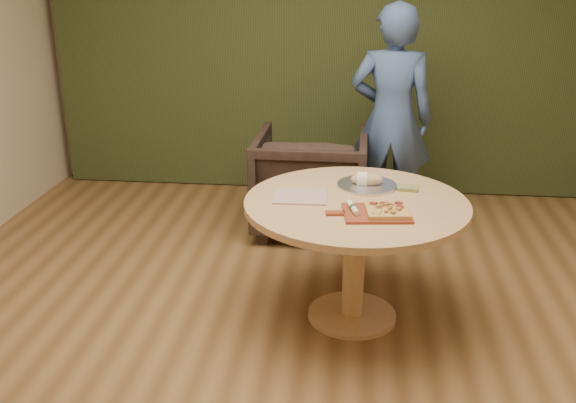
# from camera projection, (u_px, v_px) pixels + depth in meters

# --- Properties ---
(room_shell) EXTENTS (5.04, 6.04, 2.84)m
(room_shell) POSITION_uv_depth(u_px,v_px,m) (283.00, 106.00, 2.89)
(room_shell) COLOR olive
(room_shell) RESTS_ON ground
(curtain) EXTENTS (4.80, 0.14, 2.78)m
(curtain) POSITION_uv_depth(u_px,v_px,m) (322.00, 35.00, 5.59)
(curtain) COLOR #2A3518
(curtain) RESTS_ON ground
(pedestal_table) EXTENTS (1.27, 1.27, 0.75)m
(pedestal_table) POSITION_uv_depth(u_px,v_px,m) (355.00, 224.00, 3.65)
(pedestal_table) COLOR tan
(pedestal_table) RESTS_ON ground
(pizza_paddle) EXTENTS (0.46, 0.32, 0.01)m
(pizza_paddle) POSITION_uv_depth(u_px,v_px,m) (374.00, 213.00, 3.41)
(pizza_paddle) COLOR brown
(pizza_paddle) RESTS_ON pedestal_table
(flatbread_pizza) EXTENTS (0.24, 0.24, 0.04)m
(flatbread_pizza) POSITION_uv_depth(u_px,v_px,m) (387.00, 210.00, 3.39)
(flatbread_pizza) COLOR tan
(flatbread_pizza) RESTS_ON pizza_paddle
(cutlery_roll) EXTENTS (0.07, 0.20, 0.03)m
(cutlery_roll) POSITION_uv_depth(u_px,v_px,m) (353.00, 208.00, 3.42)
(cutlery_roll) COLOR #EEE4CA
(cutlery_roll) RESTS_ON pizza_paddle
(newspaper) EXTENTS (0.31, 0.26, 0.01)m
(newspaper) POSITION_uv_depth(u_px,v_px,m) (300.00, 197.00, 3.65)
(newspaper) COLOR silver
(newspaper) RESTS_ON pedestal_table
(serving_tray) EXTENTS (0.36, 0.36, 0.02)m
(serving_tray) POSITION_uv_depth(u_px,v_px,m) (367.00, 185.00, 3.83)
(serving_tray) COLOR silver
(serving_tray) RESTS_ON pedestal_table
(bread_roll) EXTENTS (0.19, 0.09, 0.09)m
(bread_roll) POSITION_uv_depth(u_px,v_px,m) (366.00, 179.00, 3.81)
(bread_roll) COLOR tan
(bread_roll) RESTS_ON serving_tray
(green_packet) EXTENTS (0.13, 0.11, 0.02)m
(green_packet) POSITION_uv_depth(u_px,v_px,m) (407.00, 188.00, 3.77)
(green_packet) COLOR #5F6B30
(green_packet) RESTS_ON pedestal_table
(armchair) EXTENTS (0.86, 0.80, 0.87)m
(armchair) POSITION_uv_depth(u_px,v_px,m) (311.00, 176.00, 4.99)
(armchair) COLOR black
(armchair) RESTS_ON ground
(person_standing) EXTENTS (0.66, 0.46, 1.75)m
(person_standing) POSITION_uv_depth(u_px,v_px,m) (391.00, 119.00, 4.90)
(person_standing) COLOR #3D5889
(person_standing) RESTS_ON ground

